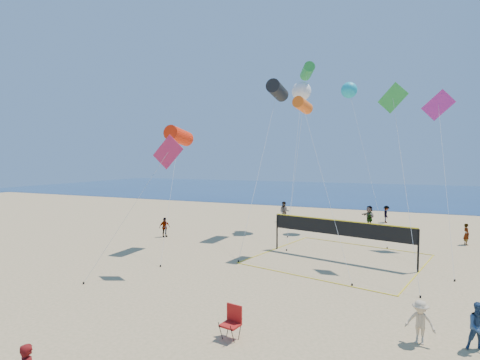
% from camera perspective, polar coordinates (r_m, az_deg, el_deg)
% --- Properties ---
extents(ocean, '(140.00, 50.00, 0.03)m').
position_cam_1_polar(ocean, '(71.11, 18.92, -1.77)').
color(ocean, navy).
rests_on(ocean, ground).
extents(bystander_a, '(0.81, 0.66, 1.53)m').
position_cam_1_polar(bystander_a, '(14.57, 32.69, -18.32)').
color(bystander_a, navy).
rests_on(bystander_a, ground).
extents(bystander_b, '(1.00, 0.69, 1.42)m').
position_cam_1_polar(bystander_b, '(14.21, 25.76, -18.92)').
color(bystander_b, '#D0B48A').
rests_on(bystander_b, ground).
extents(far_person_0, '(0.75, 0.95, 1.51)m').
position_cam_1_polar(far_person_0, '(29.50, -11.44, -7.07)').
color(far_person_0, gray).
rests_on(far_person_0, ground).
extents(far_person_1, '(1.47, 1.74, 1.88)m').
position_cam_1_polar(far_person_1, '(35.02, 19.09, -5.24)').
color(far_person_1, gray).
rests_on(far_person_1, ground).
extents(far_person_2, '(0.50, 0.63, 1.50)m').
position_cam_1_polar(far_person_2, '(30.69, 31.23, -7.08)').
color(far_person_2, gray).
rests_on(far_person_2, ground).
extents(far_person_3, '(1.00, 0.81, 1.91)m').
position_cam_1_polar(far_person_3, '(36.19, 6.77, -4.79)').
color(far_person_3, gray).
rests_on(far_person_3, ground).
extents(far_person_4, '(0.71, 1.10, 1.60)m').
position_cam_1_polar(far_person_4, '(37.90, 21.41, -4.87)').
color(far_person_4, gray).
rests_on(far_person_4, ground).
extents(camp_chair, '(0.68, 0.81, 1.22)m').
position_cam_1_polar(camp_chair, '(13.33, -1.19, -20.52)').
color(camp_chair, '#A91613').
rests_on(camp_chair, ground).
extents(volleyball_net, '(10.64, 10.53, 2.37)m').
position_cam_1_polar(volleyball_net, '(23.26, 14.94, -7.73)').
color(volleyball_net, black).
rests_on(volleyball_net, ground).
extents(kite_0, '(2.09, 5.61, 8.19)m').
position_cam_1_polar(kite_0, '(25.41, -9.29, 6.64)').
color(kite_0, '#FD2808').
rests_on(kite_0, ground).
extents(kite_1, '(1.10, 9.84, 12.03)m').
position_cam_1_polar(kite_1, '(30.00, 5.72, 13.41)').
color(kite_1, black).
rests_on(kite_1, ground).
extents(kite_2, '(4.19, 5.95, 9.80)m').
position_cam_1_polar(kite_2, '(23.94, 9.54, 11.13)').
color(kite_2, '#FF6114').
rests_on(kite_2, ground).
extents(kite_3, '(3.67, 3.39, 7.25)m').
position_cam_1_polar(kite_3, '(19.81, -11.37, 3.46)').
color(kite_3, '#C22455').
rests_on(kite_3, ground).
extents(kite_4, '(2.23, 5.37, 10.23)m').
position_cam_1_polar(kite_4, '(22.57, 22.42, 10.33)').
color(kite_4, green).
rests_on(kite_4, ground).
extents(kite_5, '(2.12, 8.15, 10.67)m').
position_cam_1_polar(kite_5, '(28.60, 28.04, 9.37)').
color(kite_5, '#BF2896').
rests_on(kite_5, ground).
extents(kite_6, '(2.04, 8.73, 12.45)m').
position_cam_1_polar(kite_6, '(32.52, 9.35, 13.20)').
color(kite_6, white).
rests_on(kite_6, ground).
extents(kite_7, '(4.20, 6.57, 12.34)m').
position_cam_1_polar(kite_7, '(33.04, 16.29, 13.00)').
color(kite_7, '#19B1CA').
rests_on(kite_7, ground).
extents(kite_8, '(1.70, 5.45, 13.99)m').
position_cam_1_polar(kite_8, '(33.32, 10.22, 15.98)').
color(kite_8, green).
rests_on(kite_8, ground).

